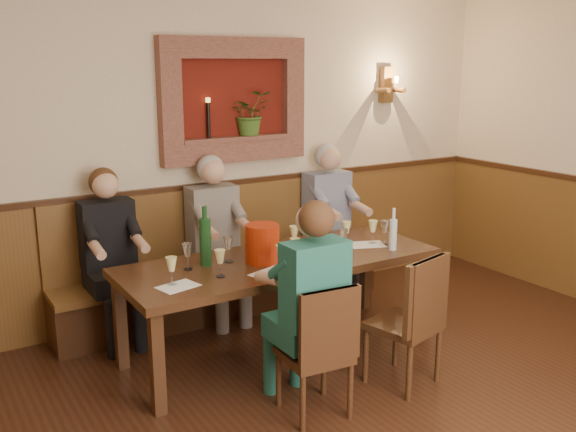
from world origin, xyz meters
name	(u,v)px	position (x,y,z in m)	size (l,w,h in m)	color
room_shell	(484,125)	(0.00, 0.00, 1.89)	(6.04, 6.04, 2.82)	beige
wainscoting	(466,380)	(0.00, 0.00, 0.59)	(6.02, 6.02, 1.15)	brown
wall_niche	(239,105)	(0.24, 2.94, 1.81)	(1.36, 0.30, 1.06)	#5C150D
wall_sconce	(388,86)	(1.90, 2.93, 1.94)	(0.25, 0.20, 0.35)	brown
dining_table	(280,268)	(0.00, 1.85, 0.68)	(2.40, 0.90, 0.75)	#321B0F
bench	(225,277)	(0.00, 2.79, 0.33)	(3.00, 0.45, 1.11)	#381E0F
chair_near_left	(315,376)	(-0.28, 0.96, 0.26)	(0.42, 0.42, 0.88)	#321B0F
chair_near_right	(405,346)	(0.47, 0.97, 0.27)	(0.50, 0.50, 0.94)	#321B0F
person_bench_left	(113,273)	(-1.02, 2.69, 0.57)	(0.40, 0.50, 1.39)	black
person_bench_mid	(218,254)	(-0.11, 2.69, 0.59)	(0.42, 0.51, 1.42)	#534D4B
person_bench_right	(332,233)	(1.07, 2.69, 0.60)	(0.43, 0.52, 1.44)	navy
person_chair_front	(307,324)	(-0.28, 1.07, 0.57)	(0.40, 0.49, 1.38)	#1B5061
spittoon_bucket	(262,243)	(-0.16, 1.84, 0.89)	(0.25, 0.25, 0.28)	#B7290B
wine_bottle_green_a	(319,236)	(0.26, 1.72, 0.91)	(0.07, 0.07, 0.39)	#19471E
wine_bottle_green_b	(205,241)	(-0.54, 1.98, 0.93)	(0.10, 0.10, 0.43)	#19471E
water_bottle	(393,233)	(0.86, 1.58, 0.88)	(0.06, 0.06, 0.33)	silver
tasting_sheet_a	(178,286)	(-0.89, 1.67, 0.75)	(0.25, 0.18, 0.00)	white
tasting_sheet_b	(297,267)	(-0.01, 1.60, 0.75)	(0.29, 0.21, 0.00)	white
tasting_sheet_c	(367,244)	(0.78, 1.79, 0.75)	(0.27, 0.20, 0.00)	white
tasting_sheet_d	(274,273)	(-0.22, 1.57, 0.75)	(0.31, 0.22, 0.00)	white
wine_glass_0	(172,271)	(-0.91, 1.72, 0.85)	(0.08, 0.08, 0.19)	#E6E089
wine_glass_1	(188,257)	(-0.69, 1.96, 0.85)	(0.08, 0.08, 0.19)	white
wine_glass_2	(220,263)	(-0.56, 1.70, 0.85)	(0.08, 0.08, 0.19)	#E6E089
wine_glass_3	(229,249)	(-0.37, 1.97, 0.85)	(0.08, 0.08, 0.19)	white
wine_glass_4	(295,251)	(0.02, 1.67, 0.85)	(0.08, 0.08, 0.19)	#E6E089
wine_glass_5	(294,238)	(0.20, 1.98, 0.85)	(0.08, 0.08, 0.19)	#E6E089
wine_glass_6	(343,242)	(0.47, 1.70, 0.85)	(0.08, 0.08, 0.19)	white
wine_glass_7	(346,233)	(0.63, 1.88, 0.85)	(0.08, 0.08, 0.19)	#E6E089
wine_glass_8	(384,232)	(0.91, 1.74, 0.85)	(0.08, 0.08, 0.19)	white
wine_glass_9	(281,258)	(-0.16, 1.58, 0.85)	(0.08, 0.08, 0.19)	#E6E089
wine_glass_10	(373,232)	(0.84, 1.80, 0.85)	(0.08, 0.08, 0.19)	#E6E089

